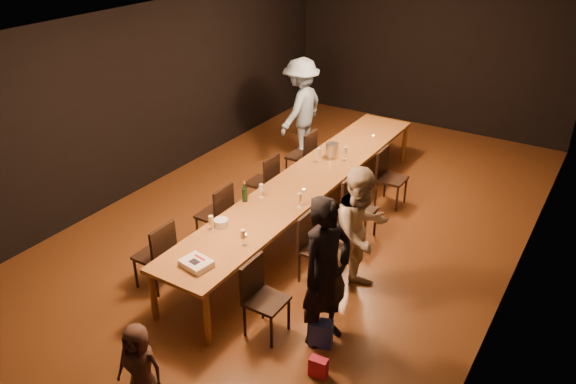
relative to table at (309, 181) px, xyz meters
The scene contains 30 objects.
ground 0.70m from the table, ahead, with size 10.00×10.00×0.00m, color #482912.
room_shell 1.38m from the table, ahead, with size 6.04×10.04×3.02m.
table is the anchor object (origin of this frame).
chair_right_0 2.56m from the table, 70.50° to the right, with size 0.42×0.42×0.93m, color black, non-canonical shape.
chair_right_1 1.49m from the table, 54.69° to the right, with size 0.42×0.42×0.93m, color black, non-canonical shape.
chair_right_2 0.88m from the table, ahead, with size 0.42×0.42×0.93m, color black, non-canonical shape.
chair_right_3 1.49m from the table, 54.69° to the left, with size 0.42×0.42×0.93m, color black, non-canonical shape.
chair_left_0 2.56m from the table, 109.50° to the right, with size 0.42×0.42×0.93m, color black, non-canonical shape.
chair_left_1 1.49m from the table, 125.31° to the right, with size 0.42×0.42×0.93m, color black, non-canonical shape.
chair_left_2 0.88m from the table, behind, with size 0.42×0.42×0.93m, color black, non-canonical shape.
chair_left_3 1.49m from the table, 125.31° to the left, with size 0.42×0.42×0.93m, color black, non-canonical shape.
woman_birthday 2.58m from the table, 55.91° to the right, with size 0.65×0.43×1.79m, color black.
woman_tan 1.78m from the table, 39.37° to the right, with size 0.83×0.64×1.70m, color beige.
man_blue 2.57m from the table, 123.36° to the left, with size 1.22×0.70×1.89m, color #88B0D2.
child 3.90m from the table, 84.28° to the right, with size 0.47×0.30×0.95m, color #462F27.
gift_bag_red 3.20m from the table, 57.95° to the right, with size 0.19×0.10×0.23m, color #D41F46.
gift_bag_blue 2.74m from the table, 56.84° to the right, with size 0.25×0.17×0.31m, color #23389A.
birthday_cake 2.62m from the table, 88.92° to the right, with size 0.37×0.32×0.08m.
plate_stack 1.80m from the table, 97.93° to the right, with size 0.18×0.18×0.10m, color white.
champagne_bottle 1.16m from the table, 109.56° to the right, with size 0.07×0.07×0.30m, color black, non-canonical shape.
ice_bucket 0.89m from the table, 94.91° to the left, with size 0.20×0.20×0.22m, color #B4B4B9.
wineglass_0 1.95m from the table, 98.67° to the right, with size 0.06×0.06×0.21m, color beige, non-canonical shape.
wineglass_1 2.00m from the table, 83.14° to the right, with size 0.06×0.06×0.21m, color beige, non-canonical shape.
wineglass_2 0.92m from the table, 106.08° to the right, with size 0.06×0.06×0.21m, color silver, non-canonical shape.
wineglass_3 0.90m from the table, 68.26° to the right, with size 0.06×0.06×0.21m, color beige, non-canonical shape.
wineglass_4 0.67m from the table, 106.14° to the left, with size 0.06×0.06×0.21m, color silver, non-canonical shape.
wineglass_5 0.92m from the table, 80.85° to the left, with size 0.06×0.06×0.21m, color silver, non-canonical shape.
tealight_near 1.82m from the table, 85.28° to the right, with size 0.05×0.05×0.03m, color #B2B7B2.
tealight_mid 0.43m from the table, 69.30° to the right, with size 0.05×0.05×0.03m, color #B2B7B2.
tealight_far 1.99m from the table, 85.67° to the left, with size 0.05×0.05×0.03m, color #B2B7B2.
Camera 1 is at (3.68, -6.49, 4.43)m, focal length 35.00 mm.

